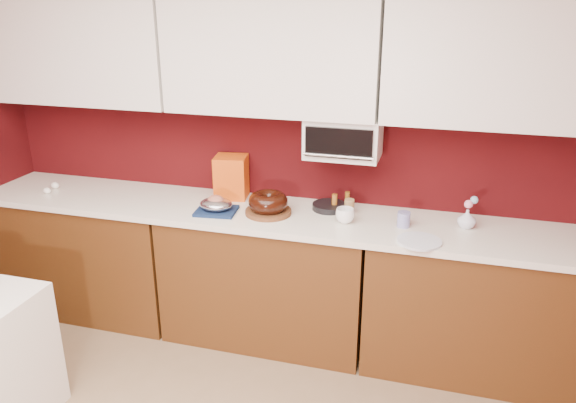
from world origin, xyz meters
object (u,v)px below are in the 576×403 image
(bundt_cake, at_px, (268,202))
(foil_ham_nest, at_px, (216,204))
(coffee_mug, at_px, (345,214))
(blue_jar, at_px, (404,219))
(flower_vase, at_px, (467,218))
(pandoro_box, at_px, (231,177))
(toaster_oven, at_px, (344,137))

(bundt_cake, xyz_separation_m, foil_ham_nest, (-0.32, -0.07, -0.03))
(coffee_mug, xyz_separation_m, blue_jar, (0.34, 0.03, -0.01))
(blue_jar, xyz_separation_m, flower_vase, (0.36, 0.09, 0.02))
(foil_ham_nest, height_order, pandoro_box, pandoro_box)
(toaster_oven, distance_m, flower_vase, 0.87)
(toaster_oven, height_order, bundt_cake, toaster_oven)
(foil_ham_nest, relative_size, coffee_mug, 1.92)
(toaster_oven, height_order, pandoro_box, toaster_oven)
(bundt_cake, bearing_deg, foil_ham_nest, -168.43)
(foil_ham_nest, bearing_deg, blue_jar, 4.45)
(bundt_cake, relative_size, foil_ham_nest, 1.18)
(pandoro_box, xyz_separation_m, flower_vase, (1.52, -0.12, -0.08))
(foil_ham_nest, distance_m, blue_jar, 1.16)
(toaster_oven, height_order, flower_vase, toaster_oven)
(toaster_oven, relative_size, blue_jar, 4.94)
(pandoro_box, height_order, coffee_mug, pandoro_box)
(pandoro_box, bearing_deg, blue_jar, -19.63)
(bundt_cake, bearing_deg, coffee_mug, -1.08)
(pandoro_box, distance_m, coffee_mug, 0.86)
(toaster_oven, distance_m, blue_jar, 0.62)
(pandoro_box, height_order, blue_jar, pandoro_box)
(toaster_oven, xyz_separation_m, pandoro_box, (-0.76, 0.03, -0.33))
(toaster_oven, xyz_separation_m, foil_ham_nest, (-0.75, -0.27, -0.42))
(bundt_cake, height_order, pandoro_box, pandoro_box)
(coffee_mug, bearing_deg, foil_ham_nest, -175.98)
(toaster_oven, bearing_deg, bundt_cake, -154.67)
(toaster_oven, relative_size, coffee_mug, 4.13)
(foil_ham_nest, xyz_separation_m, flower_vase, (1.51, 0.18, 0.01))
(blue_jar, bearing_deg, foil_ham_nest, -175.55)
(toaster_oven, bearing_deg, coffee_mug, -73.32)
(bundt_cake, relative_size, flower_vase, 1.93)
(bundt_cake, distance_m, coffee_mug, 0.49)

